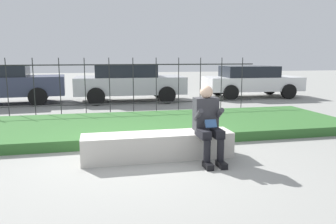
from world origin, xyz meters
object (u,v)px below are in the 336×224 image
object	(u,v)px
person_seated_reader	(208,121)
car_parked_center	(129,82)
stone_bench	(158,147)
car_parked_right	(251,81)

from	to	relation	value
person_seated_reader	car_parked_center	size ratio (longest dim) A/B	0.30
stone_bench	person_seated_reader	world-z (taller)	person_seated_reader
car_parked_center	car_parked_right	xyz separation A→B (m)	(5.11, 0.20, -0.05)
stone_bench	car_parked_right	bearing A→B (deg)	54.29
car_parked_center	car_parked_right	distance (m)	5.11
stone_bench	person_seated_reader	xyz separation A→B (m)	(0.76, -0.30, 0.47)
person_seated_reader	car_parked_center	bearing A→B (deg)	94.02
stone_bench	person_seated_reader	size ratio (longest dim) A/B	2.04
person_seated_reader	car_parked_right	bearing A→B (deg)	59.33
stone_bench	car_parked_right	size ratio (longest dim) A/B	0.63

